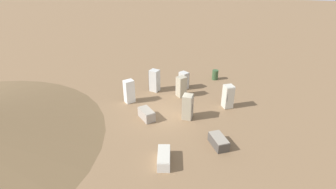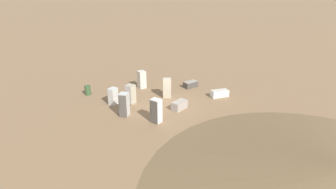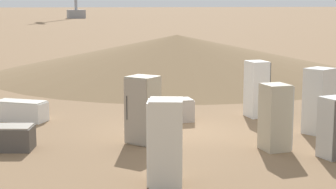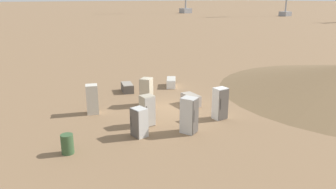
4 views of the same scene
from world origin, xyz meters
The scene contains 11 objects.
ground_plane centered at (0.00, 0.00, 0.00)m, with size 1000.00×1000.00×0.00m, color #846647.
discarded_fridge_0 centered at (2.75, 4.45, 0.32)m, with size 1.49×1.75×0.65m.
discarded_fridge_1 centered at (1.25, -3.06, 0.93)m, with size 0.75×0.66×1.85m.
discarded_fridge_2 centered at (-1.15, 1.39, 0.91)m, with size 1.01×1.00×1.82m.
discarded_fridge_3 centered at (-4.67, 1.78, 0.90)m, with size 0.87×0.89×1.80m.
discarded_fridge_4 centered at (-3.86, -2.78, 0.75)m, with size 0.74×0.81×1.50m.
discarded_fridge_5 centered at (-2.78, -1.69, 0.85)m, with size 0.71×0.70×1.71m.
discarded_fridge_6 centered at (1.33, -0.11, 0.36)m, with size 0.77×1.45×0.72m.
discarded_fridge_7 centered at (-1.45, -3.75, 0.95)m, with size 0.92×0.98×1.90m.
discarded_fridge_8 centered at (-0.83, 4.97, 0.31)m, with size 1.13×1.61×0.63m.
rusty_barrel centered at (-7.50, -2.75, 0.46)m, with size 0.56×0.56×0.92m.
Camera 2 is at (12.74, -16.65, 9.36)m, focal length 28.00 mm.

